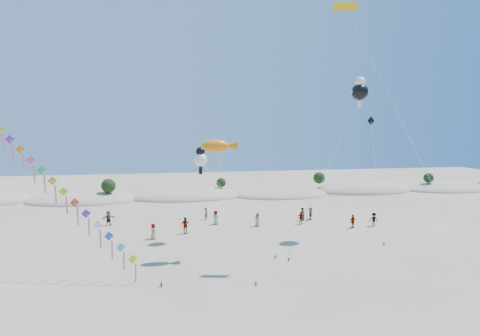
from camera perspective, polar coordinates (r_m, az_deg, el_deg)
name	(u,v)px	position (r m, az deg, el deg)	size (l,w,h in m)	color
dune_ridge	(192,196)	(67.35, -6.84, -4.00)	(145.30, 11.49, 5.57)	tan
fish_kite	(219,146)	(35.97, -2.97, 3.15)	(3.37, 8.22, 10.58)	#3F2D1E
cartoon_kite_low	(201,158)	(41.50, -5.63, 1.41)	(6.74, 8.36, 9.65)	#3F2D1E
cartoon_kite_high	(360,90)	(45.26, 16.67, 10.57)	(11.07, 8.51, 17.01)	#3F2D1E
parafoil_kite	(349,13)	(38.40, 15.18, 20.55)	(7.64, 10.66, 22.54)	#3F2D1E
dark_kite	(374,150)	(46.46, 18.52, 2.44)	(2.30, 6.93, 12.89)	#3F2D1E
beachgoers	(246,219)	(47.74, 0.90, -7.27)	(32.28, 8.47, 1.83)	slate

